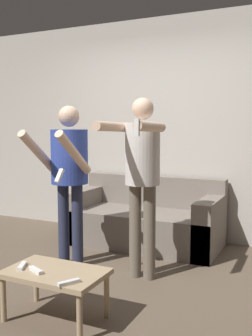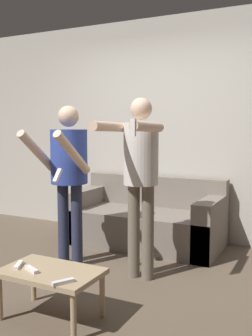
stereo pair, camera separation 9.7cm
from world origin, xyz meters
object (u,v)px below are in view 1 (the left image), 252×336
Objects in this scene: person_standing_right at (142,167)px; remote_mid at (36,270)px; couch at (145,221)px; remote_near at (69,282)px; coffee_table at (55,277)px; person_standing_left at (69,166)px; remote_far at (22,266)px.

remote_mid is at bearing -108.76° from person_standing_right.
couch reaches higher than remote_near.
coffee_table is at bearing -86.05° from couch.
couch is 2.17m from remote_near.
coffee_table is 0.28m from remote_near.
couch is 12.02× the size of remote_near.
remote_near is (-0.03, -1.13, -0.65)m from person_standing_right.
couch is 2.05m from remote_mid.
person_standing_right is 1.28m from remote_mid.
coffee_table is at bearing -104.44° from person_standing_right.
remote_far is (0.27, -1.02, -0.62)m from person_standing_left.
couch is 1.98m from coffee_table.
remote_near is 0.34m from remote_mid.
person_standing_left is 1.29m from remote_mid.
coffee_table is (0.52, -0.97, -0.68)m from person_standing_left.
person_standing_right is 1.31m from remote_far.
person_standing_right reaches higher than remote_mid.
person_standing_left is at bearing 118.17° from coffee_table.
remote_near is (0.36, -2.13, 0.10)m from couch.
person_standing_left reaches higher than remote_near.
remote_mid is (-0.33, 0.08, 0.00)m from remote_near.
person_standing_left is 1.29m from coffee_table.
couch is at bearing 111.07° from person_standing_right.
person_standing_left is 0.77m from person_standing_right.
remote_near and remote_mid have the same top height.
person_standing_left is at bearing -111.12° from couch.
person_standing_left reaches higher than couch.
remote_near is (0.22, -0.16, 0.06)m from coffee_table.
person_standing_left reaches higher than remote_far.
coffee_table is (-0.25, -0.97, -0.70)m from person_standing_right.
remote_mid is at bearing 165.69° from remote_near.
remote_far is (-0.48, 0.11, 0.00)m from remote_near.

